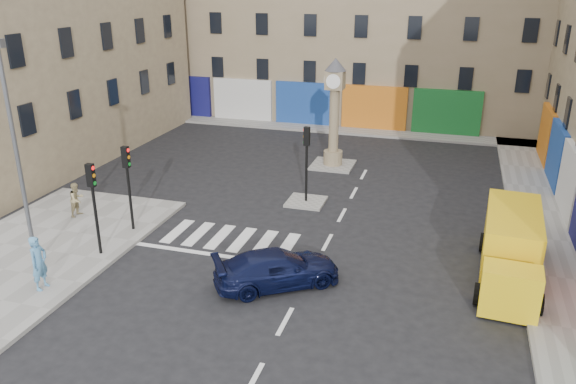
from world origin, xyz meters
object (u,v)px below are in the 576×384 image
at_px(lamp_post, 15,145).
at_px(yellow_van, 511,248).
at_px(traffic_light_left_far, 128,175).
at_px(pedestrian_blue, 39,263).
at_px(pedestrian_tan, 77,199).
at_px(traffic_light_island, 307,152).
at_px(traffic_light_left_near, 93,195).
at_px(clock_pillar, 334,106).
at_px(navy_sedan, 277,268).

relative_size(lamp_post, yellow_van, 1.30).
distance_m(traffic_light_left_far, pedestrian_blue, 5.51).
distance_m(lamp_post, pedestrian_tan, 5.97).
height_order(traffic_light_island, pedestrian_tan, traffic_light_island).
distance_m(traffic_light_left_near, pedestrian_tan, 4.66).
bearing_deg(clock_pillar, traffic_light_island, -90.00).
distance_m(clock_pillar, pedestrian_blue, 18.14).
distance_m(traffic_light_left_far, clock_pillar, 13.05).
xyz_separation_m(lamp_post, clock_pillar, (8.20, 15.20, -1.24)).
bearing_deg(pedestrian_tan, yellow_van, -82.29).
bearing_deg(yellow_van, clock_pillar, 133.44).
xyz_separation_m(traffic_light_island, yellow_van, (9.00, -4.77, -1.45)).
bearing_deg(traffic_light_island, clock_pillar, 90.00).
bearing_deg(traffic_light_left_near, pedestrian_blue, -97.22).
height_order(traffic_light_island, yellow_van, traffic_light_island).
bearing_deg(yellow_van, lamp_post, -162.00).
height_order(lamp_post, pedestrian_blue, lamp_post).
distance_m(traffic_light_left_far, lamp_post, 4.77).
distance_m(traffic_light_left_far, pedestrian_tan, 3.63).
distance_m(traffic_light_left_far, yellow_van, 15.38).
relative_size(lamp_post, clock_pillar, 1.36).
relative_size(traffic_light_island, navy_sedan, 0.82).
relative_size(traffic_light_island, yellow_van, 0.58).
height_order(navy_sedan, yellow_van, yellow_van).
bearing_deg(traffic_light_left_near, traffic_light_island, 51.07).
xyz_separation_m(traffic_light_island, navy_sedan, (1.05, -7.86, -1.94)).
bearing_deg(pedestrian_blue, traffic_light_left_far, -3.75).
height_order(yellow_van, pedestrian_tan, yellow_van).
relative_size(clock_pillar, yellow_van, 0.95).
bearing_deg(pedestrian_blue, lamp_post, 45.88).
bearing_deg(lamp_post, pedestrian_blue, -44.34).
relative_size(traffic_light_left_far, lamp_post, 0.45).
xyz_separation_m(lamp_post, pedestrian_tan, (-1.26, 4.37, -3.86)).
bearing_deg(pedestrian_blue, traffic_light_left_near, -7.01).
bearing_deg(lamp_post, traffic_light_left_far, 63.43).
bearing_deg(navy_sedan, clock_pillar, -30.58).
distance_m(traffic_light_left_near, traffic_light_island, 10.03).
bearing_deg(clock_pillar, lamp_post, -118.35).
height_order(traffic_light_left_near, yellow_van, traffic_light_left_near).
height_order(clock_pillar, pedestrian_blue, clock_pillar).
height_order(lamp_post, pedestrian_tan, lamp_post).
bearing_deg(traffic_light_left_near, traffic_light_left_far, 90.00).
relative_size(lamp_post, navy_sedan, 1.84).
bearing_deg(yellow_van, traffic_light_left_far, -174.09).
bearing_deg(clock_pillar, navy_sedan, -85.67).
height_order(clock_pillar, yellow_van, clock_pillar).
relative_size(traffic_light_left_near, yellow_van, 0.58).
relative_size(traffic_light_left_near, pedestrian_blue, 1.88).
relative_size(lamp_post, pedestrian_blue, 4.21).
bearing_deg(lamp_post, traffic_light_island, 48.29).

